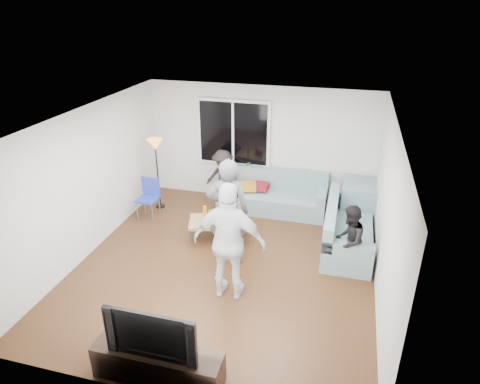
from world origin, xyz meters
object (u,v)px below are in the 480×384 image
(floor_lamp, at_px, (158,174))
(spectator_right, at_px, (349,241))
(sofa_back_section, at_px, (272,192))
(player_left, at_px, (228,213))
(player_right, at_px, (230,242))
(spectator_back, at_px, (223,178))
(tv_console, at_px, (158,364))
(television, at_px, (154,330))
(coffee_table, at_px, (219,229))
(side_chair, at_px, (148,200))
(sofa_right_section, at_px, (349,227))

(floor_lamp, height_order, spectator_right, floor_lamp)
(sofa_back_section, relative_size, player_left, 1.20)
(floor_lamp, relative_size, player_right, 0.82)
(spectator_back, bearing_deg, sofa_back_section, 14.60)
(tv_console, height_order, television, television)
(coffee_table, height_order, tv_console, tv_console)
(spectator_back, bearing_deg, spectator_right, -19.33)
(side_chair, distance_m, player_right, 3.11)
(side_chair, xyz_separation_m, spectator_back, (1.31, 1.06, 0.20))
(player_left, bearing_deg, player_right, 98.42)
(spectator_back, bearing_deg, floor_lamp, -142.51)
(sofa_back_section, height_order, player_right, player_right)
(floor_lamp, bearing_deg, tv_console, -65.56)
(player_right, height_order, television, player_right)
(coffee_table, relative_size, side_chair, 1.28)
(television, bearing_deg, player_left, 87.53)
(sofa_back_section, distance_m, sofa_right_section, 1.98)
(sofa_back_section, bearing_deg, sofa_right_section, -33.89)
(tv_console, bearing_deg, side_chair, 117.55)
(spectator_right, relative_size, tv_console, 0.77)
(floor_lamp, xyz_separation_m, player_left, (2.06, -1.63, 0.18))
(side_chair, height_order, tv_console, side_chair)
(floor_lamp, xyz_separation_m, spectator_right, (4.07, -1.46, -0.16))
(player_left, distance_m, spectator_right, 2.04)
(player_left, bearing_deg, sofa_right_section, -162.45)
(side_chair, height_order, television, television)
(sofa_back_section, relative_size, player_right, 1.21)
(floor_lamp, bearing_deg, television, -65.56)
(sofa_back_section, relative_size, floor_lamp, 1.47)
(sofa_back_section, xyz_separation_m, television, (-0.48, -4.77, 0.34))
(side_chair, distance_m, floor_lamp, 0.65)
(player_left, distance_m, tv_console, 2.76)
(player_left, bearing_deg, spectator_right, 175.82)
(coffee_table, xyz_separation_m, side_chair, (-1.67, 0.41, 0.23))
(sofa_right_section, distance_m, tv_console, 4.24)
(tv_console, bearing_deg, player_right, 77.33)
(coffee_table, relative_size, player_right, 0.58)
(sofa_right_section, xyz_separation_m, side_chair, (-4.07, 0.07, 0.01))
(sofa_right_section, relative_size, player_right, 1.05)
(player_right, height_order, spectator_right, player_right)
(floor_lamp, relative_size, spectator_back, 1.23)
(spectator_back, bearing_deg, player_left, -54.46)
(sofa_back_section, distance_m, player_left, 2.21)
(sofa_right_section, xyz_separation_m, player_right, (-1.72, -1.90, 0.52))
(tv_console, bearing_deg, sofa_right_section, 59.96)
(sofa_right_section, height_order, floor_lamp, floor_lamp)
(side_chair, distance_m, spectator_back, 1.70)
(sofa_right_section, relative_size, spectator_back, 1.58)
(sofa_back_section, bearing_deg, spectator_right, -49.73)
(player_right, xyz_separation_m, spectator_back, (-1.04, 3.03, -0.32))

